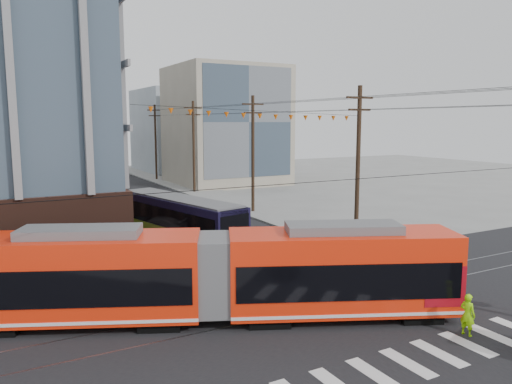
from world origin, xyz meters
The scene contains 11 objects.
ground centered at (0.00, 0.00, 0.00)m, with size 160.00×160.00×0.00m, color slate.
bg_bldg_ne_near centered at (16.00, 48.00, 8.00)m, with size 14.00×14.00×16.00m, color gray.
bg_bldg_ne_far centered at (18.00, 68.00, 7.00)m, with size 16.00×16.00×14.00m, color #8C99A5.
utility_pole_far centered at (8.50, 56.00, 5.50)m, with size 0.30×0.30×11.00m, color black.
streetcar centered at (-5.28, 3.95, 2.04)m, with size 21.13×2.97×4.07m, color red, non-canonical shape.
city_bus centered at (-1.89, 17.69, 1.73)m, with size 2.65×12.22×3.46m, color black, non-canonical shape.
parked_car_silver centered at (-6.06, 11.00, 0.72)m, with size 1.53×4.39×1.45m, color silver.
parked_car_white centered at (-5.54, 20.42, 0.69)m, with size 1.93×4.75×1.38m, color #B4A5A4.
parked_car_grey centered at (-5.11, 22.38, 0.64)m, with size 2.14×4.63×1.29m, color #525557.
pedestrian centered at (3.09, -2.40, 0.88)m, with size 0.64×0.42×1.75m, color #92EA0A.
jersey_barrier centered at (8.30, 11.24, 0.38)m, with size 0.84×3.75×0.75m, color #575863.
Camera 1 is at (-13.72, -15.22, 8.67)m, focal length 35.00 mm.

